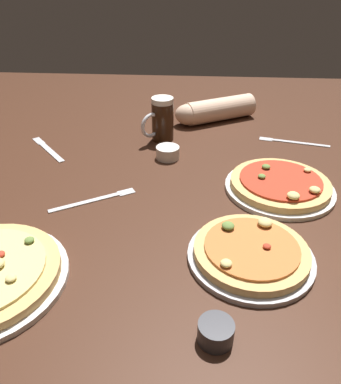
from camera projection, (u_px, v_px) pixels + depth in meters
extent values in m
cube|color=#3D2114|center=(170.00, 203.00, 0.97)|extent=(2.40, 2.40, 0.03)
cylinder|color=#B2B2B7|center=(250.00, 257.00, 0.77)|extent=(0.26, 0.26, 0.01)
cylinder|color=tan|center=(251.00, 251.00, 0.76)|extent=(0.24, 0.24, 0.02)
cylinder|color=#C67038|center=(252.00, 247.00, 0.75)|extent=(0.19, 0.19, 0.01)
ellipsoid|color=olive|center=(228.00, 226.00, 0.80)|extent=(0.03, 0.03, 0.01)
ellipsoid|color=#B73823|center=(267.00, 246.00, 0.74)|extent=(0.02, 0.02, 0.01)
ellipsoid|color=#DBC67A|center=(265.00, 222.00, 0.81)|extent=(0.03, 0.03, 0.02)
ellipsoid|color=#DBC67A|center=(226.00, 263.00, 0.70)|extent=(0.02, 0.02, 0.01)
cylinder|color=silver|center=(279.00, 188.00, 1.00)|extent=(0.29, 0.29, 0.01)
cylinder|color=tan|center=(280.00, 184.00, 0.99)|extent=(0.26, 0.26, 0.02)
cylinder|color=#B73823|center=(281.00, 180.00, 0.98)|extent=(0.22, 0.22, 0.01)
ellipsoid|color=olive|center=(262.00, 176.00, 0.98)|extent=(0.02, 0.02, 0.01)
ellipsoid|color=olive|center=(266.00, 167.00, 1.03)|extent=(0.02, 0.02, 0.01)
ellipsoid|color=#DBC67A|center=(293.00, 195.00, 0.90)|extent=(0.03, 0.03, 0.02)
ellipsoid|color=#DBC67A|center=(307.00, 170.00, 1.01)|extent=(0.02, 0.02, 0.01)
ellipsoid|color=#DBC67A|center=(315.00, 191.00, 0.92)|extent=(0.03, 0.03, 0.01)
ellipsoid|color=#B73823|center=(0.00, 254.00, 0.72)|extent=(0.02, 0.02, 0.01)
ellipsoid|color=olive|center=(29.00, 240.00, 0.76)|extent=(0.02, 0.02, 0.01)
ellipsoid|color=#DBC67A|center=(11.00, 278.00, 0.67)|extent=(0.02, 0.02, 0.01)
cylinder|color=black|center=(163.00, 122.00, 1.25)|extent=(0.07, 0.07, 0.13)
cylinder|color=white|center=(162.00, 100.00, 1.21)|extent=(0.07, 0.07, 0.02)
torus|color=silver|center=(151.00, 125.00, 1.22)|extent=(0.07, 0.07, 0.08)
cylinder|color=silver|center=(168.00, 153.00, 1.15)|extent=(0.07, 0.07, 0.04)
cylinder|color=#333338|center=(216.00, 332.00, 0.60)|extent=(0.06, 0.06, 0.04)
cube|color=silver|center=(300.00, 143.00, 1.25)|extent=(0.19, 0.06, 0.01)
cube|color=silver|center=(266.00, 139.00, 1.28)|extent=(0.05, 0.03, 0.00)
cube|color=silver|center=(51.00, 151.00, 1.20)|extent=(0.13, 0.15, 0.01)
cube|color=silver|center=(39.00, 140.00, 1.27)|extent=(0.06, 0.06, 0.00)
cube|color=silver|center=(86.00, 202.00, 0.95)|extent=(0.17, 0.11, 0.01)
cube|color=silver|center=(126.00, 192.00, 0.99)|extent=(0.05, 0.04, 0.00)
cylinder|color=beige|center=(220.00, 109.00, 1.42)|extent=(0.28, 0.21, 0.09)
ellipsoid|color=beige|center=(188.00, 115.00, 1.37)|extent=(0.10, 0.08, 0.08)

